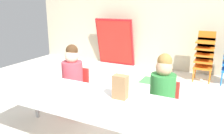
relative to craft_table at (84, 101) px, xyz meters
The scene contains 12 objects.
ground_plane 0.74m from the craft_table, 92.79° to the left, with size 6.64×5.49×0.02m.
back_wall 3.34m from the craft_table, 90.40° to the left, with size 6.64×0.10×2.46m, color beige.
craft_table is the anchor object (origin of this frame).
seated_child_near_camera 0.80m from the craft_table, 133.64° to the left, with size 0.32×0.32×0.92m.
seated_child_middle_seat 0.83m from the craft_table, 43.87° to the left, with size 0.33×0.33×0.92m.
kid_chair_orange_stack 2.90m from the craft_table, 74.05° to the left, with size 0.32×0.30×0.92m.
folded_activity_table 3.29m from the craft_table, 111.19° to the left, with size 0.90×0.29×1.09m.
paper_bag_brown 0.38m from the craft_table, 21.91° to the left, with size 0.13×0.09×0.22m, color #9E754C.
paper_plate_near_edge 0.49m from the craft_table, 164.70° to the left, with size 0.18×0.18×0.01m, color white.
paper_plate_center_table 0.70m from the craft_table, behind, with size 0.18×0.18×0.01m, color white.
donut_powdered_on_plate 0.49m from the craft_table, 164.70° to the left, with size 0.10×0.10×0.03m, color white.
donut_powdered_loose 0.19m from the craft_table, ahead, with size 0.12×0.12×0.03m, color white.
Camera 1 is at (1.16, -2.15, 1.40)m, focal length 36.42 mm.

